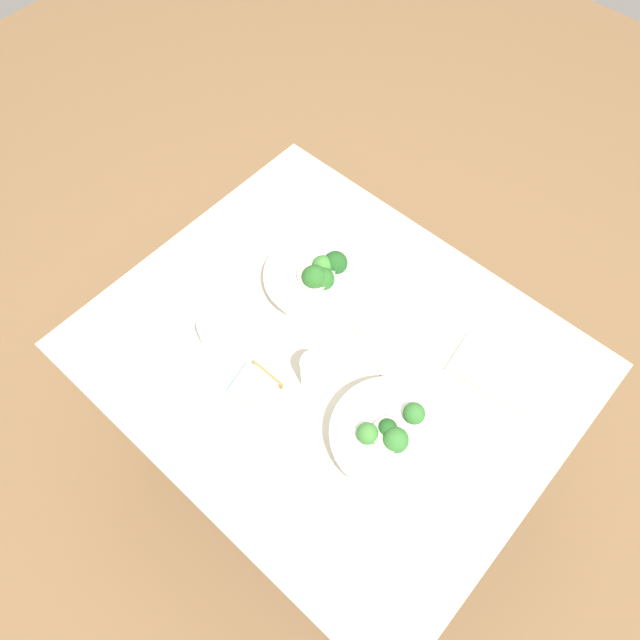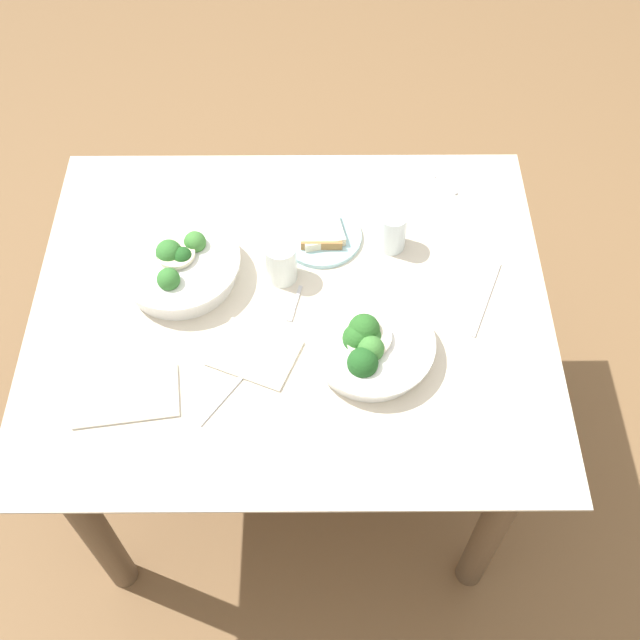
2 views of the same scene
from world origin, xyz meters
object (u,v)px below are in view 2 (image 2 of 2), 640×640
fork_by_far_bowl (295,305)px  water_glass_side (392,231)px  table_knife_left (486,299)px  water_glass_center (281,262)px  napkin_folded_upper (255,354)px  bread_side_plate (321,235)px  fork_by_near_bowl (442,181)px  table_knife_right (229,392)px  napkin_folded_lower (126,396)px  broccoli_bowl_far (179,266)px  broccoli_bowl_near (369,346)px

fork_by_far_bowl → water_glass_side: bearing=141.8°
fork_by_far_bowl → table_knife_left: size_ratio=0.45×
water_glass_center → table_knife_left: 0.46m
water_glass_side → table_knife_left: 0.26m
fork_by_far_bowl → napkin_folded_upper: napkin_folded_upper is taller
bread_side_plate → fork_by_near_bowl: bread_side_plate is taller
water_glass_center → fork_by_far_bowl: bearing=-70.2°
table_knife_right → napkin_folded_lower: napkin_folded_lower is taller
table_knife_left → table_knife_right: same height
table_knife_right → broccoli_bowl_far: bearing=58.0°
fork_by_near_bowl → bread_side_plate: bearing=86.9°
water_glass_side → fork_by_far_bowl: 0.29m
water_glass_center → table_knife_right: 0.32m
broccoli_bowl_far → broccoli_bowl_near: 0.47m
broccoli_bowl_near → fork_by_far_bowl: size_ratio=2.73×
broccoli_bowl_near → table_knife_left: broccoli_bowl_near is taller
water_glass_side → fork_by_far_bowl: size_ratio=1.04×
napkin_folded_lower → table_knife_right: bearing=2.6°
water_glass_center → table_knife_left: bearing=-8.5°
napkin_folded_upper → water_glass_side: bearing=44.7°
napkin_folded_upper → water_glass_center: bearing=76.0°
bread_side_plate → water_glass_center: (-0.09, -0.11, 0.04)m
fork_by_near_bowl → table_knife_left: (0.06, -0.37, -0.00)m
table_knife_left → table_knife_right: (-0.56, -0.23, 0.00)m
broccoli_bowl_near → fork_by_far_bowl: bearing=140.6°
bread_side_plate → water_glass_side: (0.16, -0.02, 0.04)m
table_knife_left → napkin_folded_upper: size_ratio=1.26×
water_glass_center → napkin_folded_lower: size_ratio=0.48×
broccoli_bowl_near → table_knife_right: bearing=-162.9°
water_glass_center → napkin_folded_upper: (-0.05, -0.21, -0.05)m
water_glass_center → napkin_folded_upper: size_ratio=0.59×
water_glass_side → fork_by_near_bowl: size_ratio=1.13×
broccoli_bowl_far → water_glass_side: same height
broccoli_bowl_near → table_knife_left: (0.27, 0.14, -0.03)m
table_knife_right → napkin_folded_upper: napkin_folded_upper is taller
water_glass_side → table_knife_right: (-0.35, -0.39, -0.05)m
fork_by_far_bowl → fork_by_near_bowl: size_ratio=1.09×
fork_by_far_bowl → table_knife_right: bearing=-17.7°
table_knife_right → water_glass_center: bearing=16.6°
broccoli_bowl_near → bread_side_plate: size_ratio=1.41×
broccoli_bowl_near → fork_by_far_bowl: 0.21m
broccoli_bowl_far → water_glass_side: (0.48, 0.09, 0.01)m
table_knife_left → napkin_folded_upper: 0.53m
broccoli_bowl_far → bread_side_plate: (0.32, 0.11, -0.03)m
water_glass_side → fork_by_far_bowl: (-0.22, -0.17, -0.05)m
broccoli_bowl_near → water_glass_center: (-0.19, 0.21, 0.02)m
fork_by_far_bowl → broccoli_bowl_far: bearing=-94.5°
fork_by_far_bowl → napkin_folded_lower: napkin_folded_lower is taller
broccoli_bowl_far → table_knife_left: size_ratio=1.28×
water_glass_center → fork_by_near_bowl: 0.49m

